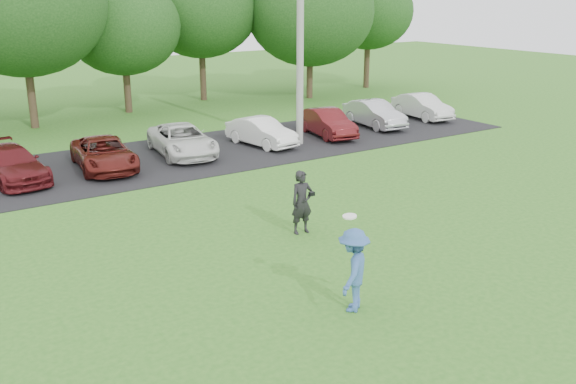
% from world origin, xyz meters
% --- Properties ---
extents(ground, '(100.00, 100.00, 0.00)m').
position_xyz_m(ground, '(0.00, 0.00, 0.00)').
color(ground, '#2D671D').
rests_on(ground, ground).
extents(parking_lot, '(32.00, 6.50, 0.03)m').
position_xyz_m(parking_lot, '(0.00, 13.00, 0.01)').
color(parking_lot, black).
rests_on(parking_lot, ground).
extents(utility_pole, '(0.28, 0.28, 9.50)m').
position_xyz_m(utility_pole, '(6.29, 12.14, 4.75)').
color(utility_pole, gray).
rests_on(utility_pole, ground).
extents(frisbee_player, '(1.25, 1.16, 2.05)m').
position_xyz_m(frisbee_player, '(-0.94, -0.23, 0.85)').
color(frisbee_player, '#375D9B').
rests_on(frisbee_player, ground).
extents(camera_bystander, '(0.64, 0.46, 1.67)m').
position_xyz_m(camera_bystander, '(0.62, 3.79, 0.84)').
color(camera_bystander, black).
rests_on(camera_bystander, ground).
extents(parked_cars, '(30.43, 4.81, 1.25)m').
position_xyz_m(parked_cars, '(-1.15, 12.97, 0.62)').
color(parked_cars, silver).
rests_on(parked_cars, parking_lot).
extents(tree_row, '(42.39, 9.85, 8.64)m').
position_xyz_m(tree_row, '(1.51, 22.76, 4.91)').
color(tree_row, '#38281C').
rests_on(tree_row, ground).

